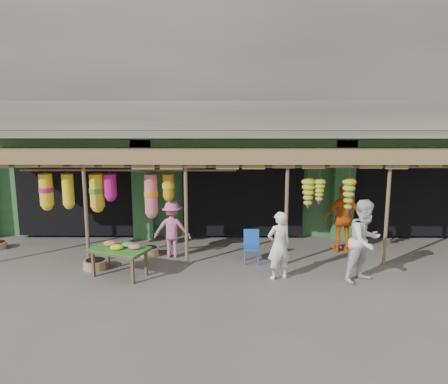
{
  "coord_description": "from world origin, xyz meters",
  "views": [
    {
      "loc": [
        -0.49,
        -10.78,
        3.85
      ],
      "look_at": [
        -0.56,
        1.0,
        1.64
      ],
      "focal_mm": 35.0,
      "sensor_mm": 36.0,
      "label": 1
    }
  ],
  "objects_px": {
    "flower_table": "(120,250)",
    "person_shopper": "(172,229)",
    "blue_chair": "(251,244)",
    "person_vendor": "(344,219)",
    "person_right": "(365,241)",
    "person_front": "(279,245)"
  },
  "relations": [
    {
      "from": "person_front",
      "to": "person_shopper",
      "type": "distance_m",
      "value": 3.05
    },
    {
      "from": "person_right",
      "to": "person_shopper",
      "type": "distance_m",
      "value": 4.86
    },
    {
      "from": "person_vendor",
      "to": "person_shopper",
      "type": "xyz_separation_m",
      "value": [
        -4.64,
        -0.47,
        -0.17
      ]
    },
    {
      "from": "blue_chair",
      "to": "person_vendor",
      "type": "distance_m",
      "value": 2.75
    },
    {
      "from": "person_shopper",
      "to": "person_right",
      "type": "bearing_deg",
      "value": 162.08
    },
    {
      "from": "person_front",
      "to": "flower_table",
      "type": "bearing_deg",
      "value": -24.14
    },
    {
      "from": "flower_table",
      "to": "blue_chair",
      "type": "height_order",
      "value": "blue_chair"
    },
    {
      "from": "flower_table",
      "to": "person_right",
      "type": "xyz_separation_m",
      "value": [
        5.6,
        -0.28,
        0.31
      ]
    },
    {
      "from": "blue_chair",
      "to": "person_front",
      "type": "relative_size",
      "value": 0.53
    },
    {
      "from": "flower_table",
      "to": "person_vendor",
      "type": "distance_m",
      "value": 5.99
    },
    {
      "from": "blue_chair",
      "to": "person_shopper",
      "type": "height_order",
      "value": "person_shopper"
    },
    {
      "from": "person_vendor",
      "to": "flower_table",
      "type": "bearing_deg",
      "value": 15.72
    },
    {
      "from": "blue_chair",
      "to": "person_front",
      "type": "height_order",
      "value": "person_front"
    },
    {
      "from": "blue_chair",
      "to": "person_right",
      "type": "xyz_separation_m",
      "value": [
        2.48,
        -1.27,
        0.48
      ]
    },
    {
      "from": "flower_table",
      "to": "person_shopper",
      "type": "xyz_separation_m",
      "value": [
        1.05,
        1.38,
        0.12
      ]
    },
    {
      "from": "person_right",
      "to": "flower_table",
      "type": "bearing_deg",
      "value": 143.74
    },
    {
      "from": "person_front",
      "to": "person_shopper",
      "type": "xyz_separation_m",
      "value": [
        -2.64,
        1.53,
        -0.04
      ]
    },
    {
      "from": "flower_table",
      "to": "person_shopper",
      "type": "height_order",
      "value": "person_shopper"
    },
    {
      "from": "person_front",
      "to": "person_shopper",
      "type": "bearing_deg",
      "value": -51.9
    },
    {
      "from": "blue_chair",
      "to": "person_vendor",
      "type": "bearing_deg",
      "value": 19.37
    },
    {
      "from": "blue_chair",
      "to": "person_shopper",
      "type": "xyz_separation_m",
      "value": [
        -2.08,
        0.39,
        0.29
      ]
    },
    {
      "from": "flower_table",
      "to": "person_front",
      "type": "relative_size",
      "value": 0.95
    }
  ]
}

